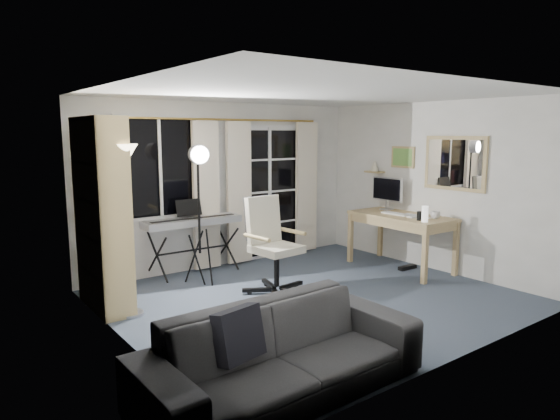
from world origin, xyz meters
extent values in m
cube|color=#3A4655|center=(0.00, 0.00, -0.01)|extent=(4.50, 4.00, 0.02)
cube|color=white|center=(-1.05, 1.98, 1.50)|extent=(1.20, 0.06, 1.40)
cube|color=black|center=(-1.05, 1.95, 1.50)|extent=(1.10, 0.02, 1.30)
cube|color=white|center=(-1.05, 1.94, 1.50)|extent=(0.04, 0.03, 1.30)
cube|color=white|center=(0.75, 1.98, 1.02)|extent=(1.32, 0.06, 2.11)
cube|color=black|center=(0.45, 1.95, 1.02)|extent=(0.55, 0.02, 1.95)
cube|color=black|center=(1.05, 1.95, 1.02)|extent=(0.55, 0.02, 1.95)
cube|color=white|center=(0.75, 1.94, 1.02)|extent=(0.05, 0.04, 2.05)
cube|color=white|center=(0.75, 1.94, 0.55)|extent=(1.15, 0.03, 0.03)
cube|color=white|center=(0.75, 1.94, 1.05)|extent=(1.15, 0.03, 0.03)
cube|color=white|center=(0.75, 1.94, 1.55)|extent=(1.15, 0.03, 0.03)
cylinder|color=gold|center=(-0.15, 1.90, 2.15)|extent=(3.50, 0.03, 0.03)
cube|color=#FFEFD0|center=(-1.75, 1.88, 1.08)|extent=(0.40, 0.07, 2.10)
cube|color=#FFEFD0|center=(-0.40, 1.88, 1.08)|extent=(0.40, 0.07, 2.10)
cube|color=#FFEFD0|center=(0.15, 1.88, 1.08)|extent=(0.40, 0.07, 2.10)
cube|color=#FFEFD0|center=(1.45, 1.88, 1.08)|extent=(0.40, 0.07, 2.10)
cube|color=tan|center=(-2.09, 0.67, 1.07)|extent=(0.34, 0.04, 2.13)
cube|color=tan|center=(-2.09, 1.63, 1.07)|extent=(0.34, 0.04, 2.13)
cube|color=tan|center=(-2.24, 1.15, 1.07)|extent=(0.04, 0.96, 2.13)
cube|color=tan|center=(-2.09, 1.15, 0.03)|extent=(0.35, 0.96, 0.03)
cube|color=tan|center=(-2.09, 1.15, 0.43)|extent=(0.35, 0.96, 0.03)
cube|color=tan|center=(-2.09, 1.15, 0.83)|extent=(0.35, 0.96, 0.03)
cube|color=tan|center=(-2.09, 1.15, 1.24)|extent=(0.35, 0.96, 0.03)
cube|color=tan|center=(-2.09, 1.15, 1.64)|extent=(0.35, 0.96, 0.03)
cube|color=tan|center=(-2.09, 1.15, 2.10)|extent=(0.35, 0.96, 0.03)
cube|color=white|center=(-2.07, 0.76, 0.58)|extent=(0.24, 0.06, 0.27)
cube|color=#A94649|center=(-2.07, 0.86, 0.55)|extent=(0.24, 0.05, 0.22)
cube|color=#333333|center=(-2.07, 0.95, 0.56)|extent=(0.24, 0.04, 0.25)
cube|color=#A94649|center=(-2.07, 1.03, 0.60)|extent=(0.24, 0.04, 0.32)
cube|color=white|center=(-2.07, 1.11, 0.56)|extent=(0.24, 0.06, 0.25)
cube|color=#A96130|center=(-2.07, 1.21, 0.57)|extent=(0.24, 0.04, 0.26)
cube|color=#313A95|center=(-2.07, 1.29, 0.57)|extent=(0.24, 0.05, 0.26)
cube|color=#A94649|center=(-2.07, 1.39, 0.56)|extent=(0.24, 0.04, 0.25)
cube|color=#A96130|center=(-2.07, 1.46, 0.57)|extent=(0.24, 0.06, 0.25)
cube|color=#333333|center=(-2.06, 1.56, 0.58)|extent=(0.24, 0.03, 0.28)
cube|color=#313A95|center=(-2.07, 0.76, 0.99)|extent=(0.24, 0.04, 0.29)
cube|color=#333333|center=(-2.07, 0.83, 0.99)|extent=(0.24, 0.06, 0.28)
cube|color=#333333|center=(-2.07, 0.94, 0.97)|extent=(0.24, 0.04, 0.25)
cube|color=#313A95|center=(-2.07, 1.02, 0.96)|extent=(0.24, 0.04, 0.23)
cube|color=#313A95|center=(-2.07, 1.10, 0.97)|extent=(0.24, 0.04, 0.25)
cube|color=#333333|center=(-2.07, 1.18, 0.99)|extent=(0.24, 0.04, 0.29)
cube|color=#333333|center=(-2.07, 1.25, 0.96)|extent=(0.24, 0.05, 0.23)
cube|color=#AF9641|center=(-2.07, 1.35, 0.97)|extent=(0.24, 0.05, 0.25)
cube|color=#A94649|center=(-2.07, 1.43, 0.98)|extent=(0.24, 0.03, 0.26)
cube|color=#333333|center=(-2.07, 1.50, 0.97)|extent=(0.24, 0.03, 0.25)
cube|color=#A96130|center=(-2.07, 0.76, 1.40)|extent=(0.24, 0.04, 0.30)
cube|color=#333333|center=(-2.07, 0.84, 1.37)|extent=(0.24, 0.03, 0.23)
cube|color=white|center=(-2.07, 0.91, 1.41)|extent=(0.24, 0.04, 0.32)
cube|color=white|center=(-2.07, 0.99, 1.40)|extent=(0.24, 0.04, 0.29)
cube|color=#A94649|center=(-2.07, 1.07, 1.37)|extent=(0.24, 0.04, 0.24)
cube|color=#313A95|center=(-2.07, 1.14, 1.37)|extent=(0.24, 0.05, 0.25)
cylinder|color=#B2B2B7|center=(-1.96, 0.76, 0.01)|extent=(0.31, 0.31, 0.03)
cylinder|color=#B2B2B7|center=(-1.96, 0.76, 0.88)|extent=(0.03, 0.03, 1.71)
cone|color=#FFE5B2|center=(-1.96, 0.76, 1.76)|extent=(0.33, 0.33, 0.18)
cylinder|color=black|center=(-1.24, 1.71, 0.37)|extent=(0.04, 0.66, 0.60)
cylinder|color=black|center=(-1.24, 1.71, 0.37)|extent=(0.04, 0.66, 0.60)
cylinder|color=black|center=(-0.19, 1.69, 0.37)|extent=(0.04, 0.66, 0.60)
cylinder|color=black|center=(-0.19, 1.69, 0.37)|extent=(0.04, 0.66, 0.60)
cylinder|color=black|center=(-0.72, 1.70, 0.37)|extent=(1.05, 0.04, 0.03)
cube|color=silver|center=(-0.72, 1.70, 0.77)|extent=(1.37, 0.37, 0.09)
cube|color=white|center=(-0.72, 1.62, 0.80)|extent=(1.26, 0.17, 0.02)
cube|color=black|center=(-0.72, 1.66, 0.81)|extent=(1.22, 0.10, 0.01)
cube|color=black|center=(-0.71, 1.81, 0.95)|extent=(0.37, 0.08, 0.23)
cylinder|color=black|center=(-0.70, 1.28, 0.33)|extent=(0.09, 0.28, 0.74)
cylinder|color=black|center=(-0.85, 1.42, 0.33)|extent=(0.22, 0.21, 0.74)
cylinder|color=black|center=(-0.90, 1.22, 0.33)|extent=(0.28, 0.10, 0.74)
cylinder|color=black|center=(-0.82, 1.30, 1.06)|extent=(0.04, 0.04, 1.28)
cylinder|color=silver|center=(-0.83, 1.25, 1.69)|extent=(0.27, 0.19, 0.25)
cylinder|color=white|center=(-0.85, 1.18, 1.69)|extent=(0.21, 0.07, 0.21)
cube|color=black|center=(0.00, 0.43, 0.05)|extent=(0.36, 0.09, 0.04)
cylinder|color=black|center=(0.09, 0.43, 0.03)|extent=(0.06, 0.06, 0.06)
cube|color=black|center=(-0.19, 0.64, 0.05)|extent=(0.13, 0.36, 0.04)
cylinder|color=black|center=(-0.17, 0.73, 0.03)|extent=(0.06, 0.06, 0.06)
cube|color=black|center=(-0.46, 0.53, 0.05)|extent=(0.34, 0.23, 0.04)
cylinder|color=black|center=(-0.54, 0.57, 0.03)|extent=(0.06, 0.06, 0.06)
cube|color=black|center=(-0.43, 0.24, 0.05)|extent=(0.31, 0.28, 0.04)
cylinder|color=black|center=(-0.50, 0.18, 0.03)|extent=(0.06, 0.06, 0.06)
cube|color=black|center=(-0.15, 0.18, 0.05)|extent=(0.19, 0.35, 0.04)
cylinder|color=black|center=(-0.12, 0.09, 0.03)|extent=(0.06, 0.06, 0.06)
cylinder|color=black|center=(-0.25, 0.40, 0.31)|extent=(0.07, 0.07, 0.45)
cube|color=beige|center=(-0.25, 0.40, 0.56)|extent=(0.56, 0.56, 0.09)
cube|color=beige|center=(-0.27, 0.65, 0.90)|extent=(0.50, 0.18, 0.59)
cube|color=black|center=(-0.27, 0.69, 0.92)|extent=(0.48, 0.15, 0.54)
cylinder|color=tan|center=(-0.54, 0.40, 0.74)|extent=(0.09, 0.45, 0.05)
cylinder|color=tan|center=(0.04, 0.45, 0.74)|extent=(0.09, 0.45, 0.05)
cube|color=#9F8251|center=(1.88, 0.25, 0.77)|extent=(0.78, 1.50, 0.04)
cube|color=#9F8251|center=(1.88, 0.25, 0.70)|extent=(0.74, 1.46, 0.11)
cube|color=#9F8251|center=(1.53, -0.44, 0.38)|extent=(0.07, 0.07, 0.75)
cube|color=#9F8251|center=(2.19, -0.46, 0.38)|extent=(0.07, 0.07, 0.75)
cube|color=#9F8251|center=(1.57, 0.96, 0.38)|extent=(0.07, 0.07, 0.75)
cube|color=#9F8251|center=(2.23, 0.94, 0.38)|extent=(0.07, 0.07, 0.75)
cube|color=silver|center=(2.08, 0.70, 0.80)|extent=(0.19, 0.13, 0.02)
cube|color=silver|center=(2.08, 0.70, 0.94)|extent=(0.04, 0.03, 0.23)
cube|color=silver|center=(2.08, 0.70, 1.11)|extent=(0.05, 0.57, 0.36)
cube|color=black|center=(2.06, 0.70, 1.11)|extent=(0.02, 0.53, 0.32)
cube|color=white|center=(1.83, 0.31, 0.81)|extent=(0.16, 0.45, 0.02)
cube|color=white|center=(1.77, 0.00, 0.81)|extent=(0.07, 0.11, 0.02)
cube|color=white|center=(1.93, 0.10, 0.80)|extent=(0.27, 0.34, 0.01)
cube|color=white|center=(1.89, -0.11, 0.80)|extent=(0.24, 0.18, 0.00)
cube|color=black|center=(1.68, -0.21, 0.86)|extent=(0.05, 0.04, 0.13)
cylinder|color=white|center=(1.66, -0.32, 0.90)|extent=(0.09, 0.09, 0.21)
cube|color=black|center=(1.93, 0.15, 0.03)|extent=(0.32, 0.09, 0.05)
imported|color=silver|center=(1.98, -0.25, 0.86)|extent=(0.13, 0.11, 0.13)
cube|color=tan|center=(2.23, -0.35, 1.55)|extent=(0.04, 0.94, 0.74)
cube|color=white|center=(2.21, -0.35, 1.55)|extent=(0.01, 0.84, 0.64)
cube|color=tan|center=(2.23, 0.55, 1.60)|extent=(0.03, 0.42, 0.32)
cube|color=#559E4F|center=(2.21, 0.55, 1.60)|extent=(0.00, 0.36, 0.26)
cube|color=tan|center=(2.16, 1.05, 1.35)|extent=(0.16, 0.30, 0.02)
cone|color=beige|center=(2.16, 1.05, 1.44)|extent=(0.12, 0.12, 0.15)
imported|color=#2A2A2C|center=(-1.63, -1.55, 0.44)|extent=(2.25, 0.69, 0.88)
cube|color=black|center=(-1.96, -1.45, 0.52)|extent=(0.41, 0.27, 0.39)
camera|label=1|loc=(-3.77, -4.37, 1.96)|focal=32.00mm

